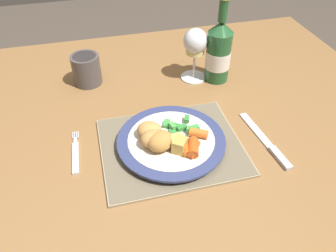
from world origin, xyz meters
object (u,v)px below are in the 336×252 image
object	(u,v)px
table_knife	(268,144)
bottle	(219,52)
dinner_plate	(171,141)
fork	(76,155)
wine_glass	(195,45)
dining_table	(168,140)
drinking_cup	(86,69)

from	to	relation	value
table_knife	bottle	size ratio (longest dim) A/B	0.83
dinner_plate	bottle	size ratio (longest dim) A/B	1.01
dinner_plate	table_knife	distance (m)	0.23
fork	wine_glass	world-z (taller)	wine_glass
dinner_plate	bottle	world-z (taller)	bottle
fork	bottle	distance (m)	0.48
dining_table	wine_glass	distance (m)	0.28
dinner_plate	dining_table	bearing A→B (deg)	79.63
table_knife	drinking_cup	distance (m)	0.54
table_knife	wine_glass	distance (m)	0.34
fork	wine_glass	distance (m)	0.44
dinner_plate	bottle	xyz separation A→B (m)	(0.20, 0.25, 0.07)
table_knife	dinner_plate	bearing A→B (deg)	167.18
bottle	drinking_cup	bearing A→B (deg)	168.93
table_knife	bottle	xyz separation A→B (m)	(-0.02, 0.30, 0.08)
dinner_plate	fork	size ratio (longest dim) A/B	1.83
wine_glass	drinking_cup	size ratio (longest dim) A/B	1.78
fork	bottle	world-z (taller)	bottle
fork	table_knife	world-z (taller)	table_knife
dinner_plate	drinking_cup	distance (m)	0.36
dinner_plate	wine_glass	world-z (taller)	wine_glass
table_knife	wine_glass	world-z (taller)	wine_glass
dinner_plate	fork	xyz separation A→B (m)	(-0.22, 0.03, -0.01)
dining_table	dinner_plate	size ratio (longest dim) A/B	5.12
dining_table	fork	bearing A→B (deg)	-160.04
dinner_plate	table_knife	size ratio (longest dim) A/B	1.21
fork	dinner_plate	bearing A→B (deg)	-6.83
wine_glass	bottle	size ratio (longest dim) A/B	0.63
wine_glass	drinking_cup	bearing A→B (deg)	170.45
dining_table	bottle	size ratio (longest dim) A/B	5.17
bottle	dinner_plate	bearing A→B (deg)	-129.28
dining_table	bottle	xyz separation A→B (m)	(0.18, 0.14, 0.17)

